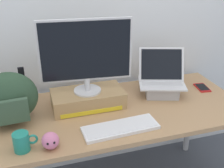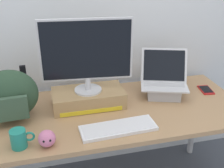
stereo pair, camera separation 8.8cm
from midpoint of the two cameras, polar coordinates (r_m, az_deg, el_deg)
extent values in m
cube|color=silver|center=(2.03, -5.29, 15.36)|extent=(7.00, 0.10, 2.60)
cube|color=#A87F56|center=(1.81, -1.40, -5.61)|extent=(1.73, 0.73, 0.03)
cylinder|color=#B2B2B7|center=(2.53, 14.62, -6.41)|extent=(0.05, 0.05, 0.71)
cube|color=#A88456|center=(1.83, -6.33, -2.96)|extent=(0.46, 0.24, 0.10)
cube|color=yellow|center=(1.74, -5.49, -5.76)|extent=(0.39, 0.00, 0.03)
cylinder|color=silver|center=(1.80, -6.41, -1.32)|extent=(0.17, 0.17, 0.01)
cylinder|color=silver|center=(1.78, -6.49, 0.04)|extent=(0.04, 0.04, 0.08)
cube|color=silver|center=(1.70, -6.85, 6.78)|extent=(0.56, 0.08, 0.38)
cube|color=black|center=(1.69, -6.82, 6.66)|extent=(0.54, 0.06, 0.36)
cube|color=#ADADB2|center=(1.99, 8.74, -1.00)|extent=(0.27, 0.26, 0.08)
cube|color=silver|center=(1.97, 8.82, 0.16)|extent=(0.37, 0.33, 0.01)
cube|color=#B7B7BC|center=(1.99, 8.77, 0.56)|extent=(0.30, 0.21, 0.00)
cube|color=silver|center=(1.99, 8.80, 3.96)|extent=(0.33, 0.20, 0.22)
cube|color=black|center=(1.99, 8.81, 3.97)|extent=(0.30, 0.18, 0.19)
cube|color=white|center=(1.60, 0.17, -8.96)|extent=(0.44, 0.17, 0.02)
cube|color=silver|center=(1.60, 0.17, -8.62)|extent=(0.41, 0.15, 0.00)
ellipsoid|color=#28422D|center=(1.73, -21.78, -2.65)|extent=(0.35, 0.22, 0.31)
cube|color=#38513D|center=(1.64, -21.57, -5.37)|extent=(0.20, 0.04, 0.14)
cube|color=black|center=(1.82, -18.99, -0.23)|extent=(0.04, 0.02, 0.23)
cylinder|color=#1E7F70|center=(1.52, -19.61, -11.11)|extent=(0.08, 0.08, 0.10)
torus|color=#1E7F70|center=(1.51, -17.54, -10.72)|extent=(0.06, 0.01, 0.06)
cube|color=red|center=(2.16, 16.78, -0.72)|extent=(0.10, 0.15, 0.01)
cube|color=black|center=(2.15, 16.80, -0.58)|extent=(0.08, 0.12, 0.00)
sphere|color=#CC7099|center=(1.49, -14.13, -11.16)|extent=(0.09, 0.09, 0.09)
sphere|color=black|center=(1.46, -14.69, -11.75)|extent=(0.01, 0.01, 0.01)
sphere|color=black|center=(1.46, -13.44, -11.59)|extent=(0.01, 0.01, 0.01)
camera|label=1|loc=(0.04, -91.46, -0.70)|focal=44.87mm
camera|label=2|loc=(0.04, 88.54, 0.70)|focal=44.87mm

